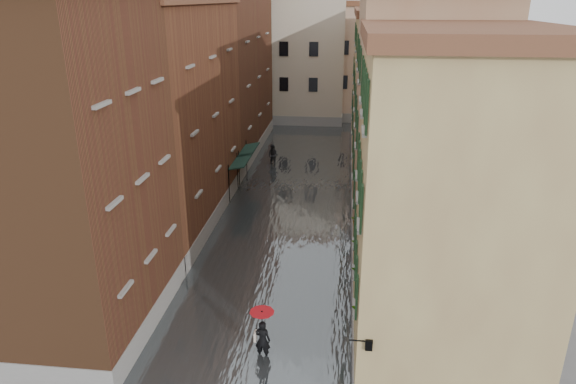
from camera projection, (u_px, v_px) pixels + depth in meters
The scene contains 16 objects.
ground at pixel (261, 308), 22.58m from camera, with size 120.00×120.00×0.00m, color #565658.
floodwater at pixel (292, 198), 34.62m from camera, with size 10.00×60.00×0.20m, color #4A4F52.
building_left_near at pixel (64, 178), 19.15m from camera, with size 6.00×8.00×13.00m, color brown.
building_left_mid at pixel (164, 119), 29.45m from camera, with size 6.00×14.00×12.50m, color brown.
building_left_far at pixel (223, 71), 43.12m from camera, with size 6.00×16.00×14.00m, color brown.
building_right_near at pixel (446, 213), 17.94m from camera, with size 6.00×8.00×11.50m, color #99794F.
building_right_mid at pixel (412, 121), 27.89m from camera, with size 6.00×14.00×13.00m, color tan.
building_right_far at pixel (391, 89), 42.09m from camera, with size 6.00×16.00×11.50m, color #99794F.
building_end_cream at pixel (289, 59), 55.88m from camera, with size 12.00×9.00×13.00m, color #C4B19C.
building_end_pink at pixel (371, 63), 56.97m from camera, with size 10.00×9.00×12.00m, color tan.
awning_near at pixel (241, 162), 34.32m from camera, with size 1.09×3.31×2.80m.
awning_far at pixel (248, 151), 36.87m from camera, with size 1.09×3.42×2.80m.
wall_lantern at pixel (368, 344), 15.48m from camera, with size 0.71×0.22×0.35m.
window_planters at pixel (359, 251), 20.08m from camera, with size 0.59×8.11×0.84m.
pedestrian_main at pixel (262, 331), 19.00m from camera, with size 0.92×0.92×2.06m.
pedestrian_far at pixel (273, 155), 41.29m from camera, with size 0.86×0.67×1.77m, color black.
Camera 1 is at (3.37, -19.03, 12.80)m, focal length 32.00 mm.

